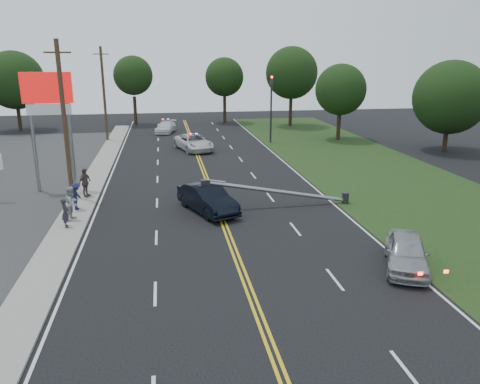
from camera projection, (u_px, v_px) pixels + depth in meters
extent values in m
plane|color=black|center=(240.00, 265.00, 20.84)|extent=(120.00, 120.00, 0.00)
cube|color=gray|center=(80.00, 206.00, 28.99)|extent=(1.80, 70.00, 0.12)
cube|color=black|center=(408.00, 191.00, 32.42)|extent=(12.00, 80.00, 0.01)
cube|color=gold|center=(215.00, 200.00, 30.31)|extent=(0.36, 80.00, 0.00)
cylinder|color=gray|center=(34.00, 141.00, 31.30)|extent=(0.24, 0.24, 7.00)
cylinder|color=gray|center=(71.00, 140.00, 31.67)|extent=(0.24, 0.24, 7.00)
cube|color=#AF0C0B|center=(47.00, 88.00, 30.51)|extent=(3.20, 0.35, 2.00)
cube|color=white|center=(49.00, 109.00, 30.90)|extent=(2.80, 0.30, 0.70)
cylinder|color=#2D2D30|center=(271.00, 110.00, 49.59)|extent=(0.20, 0.20, 7.00)
cube|color=#2D2D30|center=(272.00, 80.00, 48.72)|extent=(0.28, 0.28, 0.90)
sphere|color=#FF0C07|center=(272.00, 77.00, 48.48)|extent=(0.22, 0.22, 0.22)
cylinder|color=#2D2D30|center=(345.00, 198.00, 29.59)|extent=(0.44, 0.44, 0.70)
cylinder|color=gray|center=(277.00, 192.00, 28.72)|extent=(8.90, 0.24, 1.80)
cube|color=#2D2D30|center=(205.00, 182.00, 27.81)|extent=(0.55, 0.32, 0.30)
cylinder|color=#382619|center=(65.00, 122.00, 29.38)|extent=(0.28, 0.28, 10.00)
cube|color=#382619|center=(57.00, 52.00, 28.20)|extent=(1.60, 0.10, 0.10)
cylinder|color=#382619|center=(104.00, 95.00, 50.22)|extent=(0.28, 0.28, 10.00)
cube|color=#382619|center=(101.00, 54.00, 49.05)|extent=(1.60, 0.10, 0.10)
cylinder|color=black|center=(19.00, 116.00, 58.31)|extent=(0.44, 0.44, 3.59)
sphere|color=black|center=(14.00, 80.00, 57.08)|extent=(7.05, 7.05, 7.05)
cylinder|color=black|center=(135.00, 111.00, 63.20)|extent=(0.44, 0.44, 3.80)
sphere|color=black|center=(133.00, 75.00, 61.90)|extent=(5.15, 5.15, 5.15)
cylinder|color=black|center=(225.00, 110.00, 65.29)|extent=(0.44, 0.44, 3.63)
sphere|color=black|center=(224.00, 77.00, 64.06)|extent=(5.27, 5.27, 5.27)
cylinder|color=black|center=(291.00, 111.00, 62.13)|extent=(0.44, 0.44, 4.01)
sphere|color=black|center=(292.00, 73.00, 60.77)|extent=(6.73, 6.73, 6.73)
cylinder|color=black|center=(339.00, 125.00, 51.93)|extent=(0.44, 0.44, 3.19)
sphere|color=black|center=(341.00, 90.00, 50.84)|extent=(5.52, 5.52, 5.52)
cylinder|color=black|center=(446.00, 136.00, 45.66)|extent=(0.44, 0.44, 3.02)
sphere|color=black|center=(451.00, 97.00, 44.63)|extent=(6.99, 6.99, 6.99)
imported|color=black|center=(207.00, 199.00, 27.82)|extent=(3.53, 5.27, 1.64)
imported|color=#9B9DA2|center=(407.00, 253.00, 20.41)|extent=(3.33, 4.62, 1.46)
imported|color=silver|center=(194.00, 142.00, 46.25)|extent=(4.09, 6.14, 1.57)
imported|color=silver|center=(166.00, 127.00, 56.96)|extent=(2.99, 5.00, 1.36)
imported|color=#26262D|center=(65.00, 213.00, 25.02)|extent=(0.51, 0.66, 1.59)
imported|color=#A1A1A5|center=(72.00, 203.00, 26.16)|extent=(0.95, 1.09, 1.90)
imported|color=#1A1E42|center=(76.00, 196.00, 27.88)|extent=(0.79, 1.15, 1.65)
imported|color=#544643|center=(85.00, 183.00, 30.40)|extent=(0.94, 1.21, 1.92)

